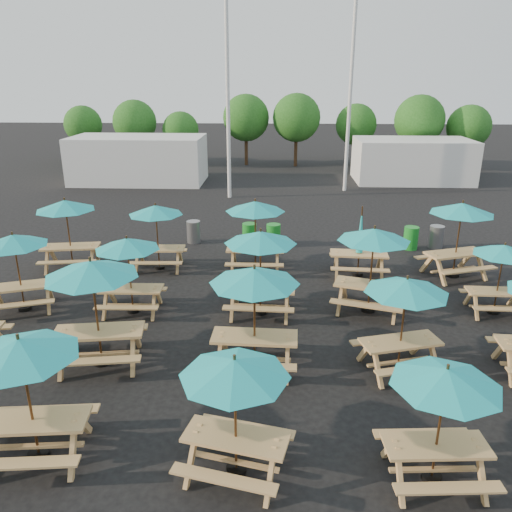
{
  "coord_description": "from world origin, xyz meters",
  "views": [
    {
      "loc": [
        0.63,
        -12.71,
        6.23
      ],
      "look_at": [
        0.0,
        1.5,
        1.1
      ],
      "focal_mm": 35.0,
      "sensor_mm": 36.0,
      "label": 1
    }
  ],
  "objects_px": {
    "waste_bin_1": "(249,234)",
    "picnic_unit_15": "(359,248)",
    "picnic_unit_5": "(92,276)",
    "picnic_unit_7": "(156,214)",
    "picnic_unit_9": "(254,283)",
    "picnic_unit_19": "(461,214)",
    "waste_bin_0": "(194,232)",
    "picnic_unit_8": "(235,376)",
    "picnic_unit_14": "(374,241)",
    "picnic_unit_18": "(503,255)",
    "picnic_unit_3": "(66,210)",
    "picnic_unit_12": "(445,385)",
    "picnic_unit_2": "(14,246)",
    "waste_bin_2": "(273,235)",
    "picnic_unit_11": "(255,211)",
    "picnic_unit_6": "(128,249)",
    "waste_bin_4": "(436,237)",
    "picnic_unit_13": "(406,293)",
    "waste_bin_3": "(411,238)",
    "picnic_unit_10": "(261,243)",
    "picnic_unit_4": "(21,357)"
  },
  "relations": [
    {
      "from": "picnic_unit_18",
      "to": "picnic_unit_3",
      "type": "bearing_deg",
      "value": 168.64
    },
    {
      "from": "picnic_unit_2",
      "to": "waste_bin_2",
      "type": "xyz_separation_m",
      "value": [
        6.98,
        5.98,
        -1.48
      ]
    },
    {
      "from": "picnic_unit_19",
      "to": "waste_bin_1",
      "type": "relative_size",
      "value": 2.94
    },
    {
      "from": "waste_bin_0",
      "to": "picnic_unit_4",
      "type": "bearing_deg",
      "value": -93.7
    },
    {
      "from": "picnic_unit_6",
      "to": "waste_bin_0",
      "type": "height_order",
      "value": "picnic_unit_6"
    },
    {
      "from": "picnic_unit_5",
      "to": "picnic_unit_15",
      "type": "distance_m",
      "value": 8.87
    },
    {
      "from": "picnic_unit_3",
      "to": "waste_bin_3",
      "type": "distance_m",
      "value": 12.5
    },
    {
      "from": "picnic_unit_7",
      "to": "picnic_unit_11",
      "type": "xyz_separation_m",
      "value": [
        3.31,
        -0.06,
        0.16
      ]
    },
    {
      "from": "picnic_unit_5",
      "to": "waste_bin_1",
      "type": "relative_size",
      "value": 2.91
    },
    {
      "from": "picnic_unit_2",
      "to": "picnic_unit_18",
      "type": "xyz_separation_m",
      "value": [
        13.2,
        0.37,
        -0.19
      ]
    },
    {
      "from": "picnic_unit_13",
      "to": "waste_bin_3",
      "type": "distance_m",
      "value": 8.95
    },
    {
      "from": "picnic_unit_12",
      "to": "picnic_unit_19",
      "type": "relative_size",
      "value": 0.83
    },
    {
      "from": "waste_bin_4",
      "to": "picnic_unit_3",
      "type": "bearing_deg",
      "value": -168.19
    },
    {
      "from": "picnic_unit_8",
      "to": "picnic_unit_13",
      "type": "xyz_separation_m",
      "value": [
        3.38,
        3.23,
        0.04
      ]
    },
    {
      "from": "picnic_unit_13",
      "to": "picnic_unit_15",
      "type": "distance_m",
      "value": 5.78
    },
    {
      "from": "picnic_unit_9",
      "to": "picnic_unit_12",
      "type": "distance_m",
      "value": 4.45
    },
    {
      "from": "waste_bin_1",
      "to": "picnic_unit_6",
      "type": "bearing_deg",
      "value": -115.85
    },
    {
      "from": "picnic_unit_19",
      "to": "picnic_unit_6",
      "type": "bearing_deg",
      "value": 178.65
    },
    {
      "from": "picnic_unit_5",
      "to": "waste_bin_1",
      "type": "bearing_deg",
      "value": 63.01
    },
    {
      "from": "picnic_unit_7",
      "to": "picnic_unit_9",
      "type": "relative_size",
      "value": 0.93
    },
    {
      "from": "picnic_unit_14",
      "to": "picnic_unit_15",
      "type": "relative_size",
      "value": 1.04
    },
    {
      "from": "waste_bin_1",
      "to": "picnic_unit_9",
      "type": "bearing_deg",
      "value": -85.99
    },
    {
      "from": "picnic_unit_8",
      "to": "waste_bin_4",
      "type": "height_order",
      "value": "picnic_unit_8"
    },
    {
      "from": "picnic_unit_8",
      "to": "picnic_unit_14",
      "type": "height_order",
      "value": "picnic_unit_14"
    },
    {
      "from": "picnic_unit_5",
      "to": "picnic_unit_9",
      "type": "distance_m",
      "value": 3.52
    },
    {
      "from": "picnic_unit_11",
      "to": "picnic_unit_14",
      "type": "xyz_separation_m",
      "value": [
        3.32,
        -2.96,
        0.0
      ]
    },
    {
      "from": "picnic_unit_4",
      "to": "picnic_unit_9",
      "type": "height_order",
      "value": "picnic_unit_9"
    },
    {
      "from": "picnic_unit_9",
      "to": "picnic_unit_15",
      "type": "height_order",
      "value": "picnic_unit_9"
    },
    {
      "from": "picnic_unit_3",
      "to": "waste_bin_3",
      "type": "bearing_deg",
      "value": 3.79
    },
    {
      "from": "waste_bin_0",
      "to": "picnic_unit_14",
      "type": "bearing_deg",
      "value": -45.18
    },
    {
      "from": "picnic_unit_15",
      "to": "waste_bin_1",
      "type": "distance_m",
      "value": 4.86
    },
    {
      "from": "picnic_unit_5",
      "to": "picnic_unit_9",
      "type": "relative_size",
      "value": 1.04
    },
    {
      "from": "picnic_unit_7",
      "to": "waste_bin_4",
      "type": "xyz_separation_m",
      "value": [
        10.14,
        2.66,
        -1.49
      ]
    },
    {
      "from": "picnic_unit_6",
      "to": "picnic_unit_12",
      "type": "distance_m",
      "value": 8.86
    },
    {
      "from": "waste_bin_1",
      "to": "picnic_unit_15",
      "type": "bearing_deg",
      "value": -38.6
    },
    {
      "from": "picnic_unit_19",
      "to": "waste_bin_0",
      "type": "height_order",
      "value": "picnic_unit_19"
    },
    {
      "from": "picnic_unit_7",
      "to": "picnic_unit_12",
      "type": "height_order",
      "value": "picnic_unit_7"
    },
    {
      "from": "picnic_unit_8",
      "to": "picnic_unit_11",
      "type": "relative_size",
      "value": 0.89
    },
    {
      "from": "picnic_unit_3",
      "to": "picnic_unit_10",
      "type": "relative_size",
      "value": 1.0
    },
    {
      "from": "picnic_unit_10",
      "to": "picnic_unit_19",
      "type": "distance_m",
      "value": 6.96
    },
    {
      "from": "picnic_unit_18",
      "to": "picnic_unit_12",
      "type": "bearing_deg",
      "value": -117.88
    },
    {
      "from": "picnic_unit_9",
      "to": "picnic_unit_5",
      "type": "bearing_deg",
      "value": -178.22
    },
    {
      "from": "picnic_unit_2",
      "to": "picnic_unit_18",
      "type": "relative_size",
      "value": 1.14
    },
    {
      "from": "picnic_unit_7",
      "to": "waste_bin_1",
      "type": "bearing_deg",
      "value": 39.1
    },
    {
      "from": "picnic_unit_8",
      "to": "picnic_unit_15",
      "type": "distance_m",
      "value": 9.57
    },
    {
      "from": "picnic_unit_18",
      "to": "picnic_unit_5",
      "type": "bearing_deg",
      "value": -162.03
    },
    {
      "from": "picnic_unit_8",
      "to": "picnic_unit_13",
      "type": "bearing_deg",
      "value": 57.04
    },
    {
      "from": "picnic_unit_9",
      "to": "waste_bin_3",
      "type": "distance_m",
      "value": 10.33
    },
    {
      "from": "picnic_unit_15",
      "to": "picnic_unit_18",
      "type": "relative_size",
      "value": 1.17
    },
    {
      "from": "picnic_unit_6",
      "to": "picnic_unit_8",
      "type": "relative_size",
      "value": 1.0
    }
  ]
}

